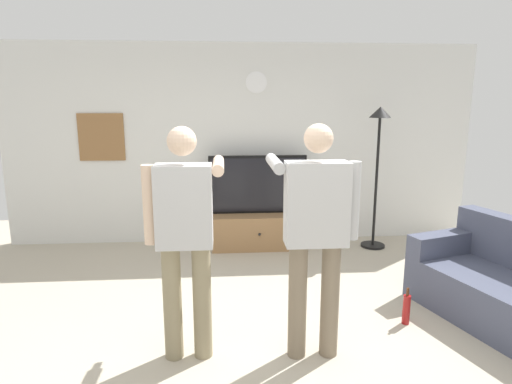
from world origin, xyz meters
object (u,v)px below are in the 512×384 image
Objects in this scene: tv_stand at (258,230)px; person_standing_nearer_couch at (315,227)px; wall_clock at (256,82)px; beverage_bottle at (406,309)px; framed_picture at (102,137)px; person_standing_nearer_lamp at (185,231)px; television at (258,184)px; floor_lamp at (378,148)px.

tv_stand is 2.73m from person_standing_nearer_couch.
wall_clock reaches higher than beverage_bottle.
framed_picture is (-2.07, 0.30, 1.24)m from tv_stand.
person_standing_nearer_lamp is (-0.74, -2.84, -1.18)m from wall_clock.
wall_clock is 3.42m from beverage_bottle.
television is at bearing 90.00° from tv_stand.
framed_picture is at bearing 179.86° from wall_clock.
wall_clock reaches higher than television.
floor_lamp is (1.56, -0.43, -0.84)m from wall_clock.
wall_clock reaches higher than person_standing_nearer_couch.
wall_clock is 0.45× the size of framed_picture.
framed_picture is (-2.07, 0.25, 0.62)m from television.
beverage_bottle is at bearing -101.33° from floor_lamp.
television is at bearing 74.11° from person_standing_nearer_lamp.
framed_picture reaches higher than television.
floor_lamp is at bearing -5.05° from tv_stand.
person_standing_nearer_couch is at bearing -51.69° from framed_picture.
tv_stand is 4.39× the size of wall_clock.
framed_picture is 0.35× the size of person_standing_nearer_couch.
person_standing_nearer_couch is (0.22, -2.89, -1.16)m from wall_clock.
tv_stand is 0.66× the size of floor_lamp.
beverage_bottle is at bearing -65.32° from wall_clock.
television is 2.17m from framed_picture.
framed_picture is 0.35× the size of person_standing_nearer_lamp.
beverage_bottle is at bearing -63.01° from television.
floor_lamp reaches higher than person_standing_nearer_lamp.
tv_stand is 0.70× the size of person_standing_nearer_lamp.
person_standing_nearer_lamp is (-0.74, -2.55, 0.78)m from tv_stand.
floor_lamp is (3.62, -0.43, -0.13)m from framed_picture.
wall_clock is at bearing 90.00° from television.
floor_lamp is 1.06× the size of person_standing_nearer_lamp.
television is 0.74× the size of person_standing_nearer_lamp.
floor_lamp reaches higher than person_standing_nearer_couch.
floor_lamp is (1.56, -0.18, 0.49)m from television.
framed_picture is 3.71m from person_standing_nearer_couch.
floor_lamp reaches higher than framed_picture.
person_standing_nearer_couch is (0.22, -2.65, 0.18)m from television.
tv_stand is at bearing -8.13° from framed_picture.
floor_lamp is at bearing 61.45° from person_standing_nearer_couch.
television is at bearing -6.86° from framed_picture.
floor_lamp is 2.42m from beverage_bottle.
floor_lamp is 1.05× the size of person_standing_nearer_couch.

